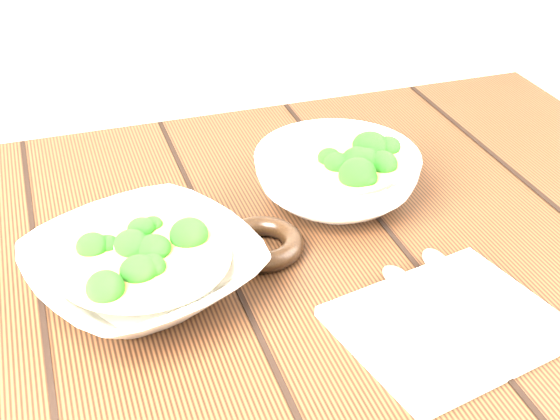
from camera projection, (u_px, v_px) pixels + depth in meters
name	position (u px, v px, depth m)	size (l,w,h in m)	color
table	(250.00, 350.00, 0.92)	(1.20, 0.80, 0.75)	#341D0E
soup_bowl_front	(144.00, 268.00, 0.81)	(0.30, 0.30, 0.07)	white
soup_bowl_back	(337.00, 175.00, 0.96)	(0.25, 0.25, 0.07)	white
trivet	(261.00, 244.00, 0.88)	(0.10, 0.10, 0.02)	black
napkin	(449.00, 324.00, 0.77)	(0.21, 0.17, 0.01)	beige
spoon_left	(414.00, 297.00, 0.79)	(0.03, 0.17, 0.01)	#9F9B8C
spoon_right	(449.00, 279.00, 0.82)	(0.03, 0.17, 0.01)	#9F9B8C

